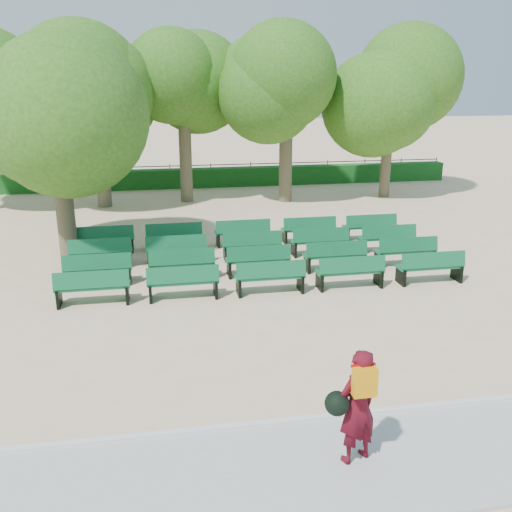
{
  "coord_description": "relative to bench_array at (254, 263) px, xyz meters",
  "views": [
    {
      "loc": [
        -1.8,
        -13.7,
        5.17
      ],
      "look_at": [
        0.49,
        -1.0,
        1.1
      ],
      "focal_mm": 40.0,
      "sensor_mm": 36.0,
      "label": 1
    }
  ],
  "objects": [
    {
      "name": "curb",
      "position": [
        -0.89,
        -7.76,
        -0.04
      ],
      "size": [
        30.0,
        0.12,
        0.1
      ],
      "primitive_type": "cube",
      "color": "silver",
      "rests_on": "ground"
    },
    {
      "name": "hedge",
      "position": [
        -0.89,
        12.49,
        0.36
      ],
      "size": [
        26.0,
        0.7,
        0.9
      ],
      "primitive_type": "cube",
      "color": "#16571C",
      "rests_on": "ground"
    },
    {
      "name": "person",
      "position": [
        -0.16,
        -8.81,
        0.84
      ],
      "size": [
        0.84,
        0.59,
        1.68
      ],
      "rotation": [
        0.0,
        0.0,
        3.5
      ],
      "color": "#4C0A16",
      "rests_on": "ground"
    },
    {
      "name": "fence",
      "position": [
        -0.89,
        12.89,
        -0.09
      ],
      "size": [
        26.0,
        0.1,
        1.02
      ],
      "primitive_type": null,
      "color": "black",
      "rests_on": "ground"
    },
    {
      "name": "bench_array",
      "position": [
        0.0,
        0.0,
        0.0
      ],
      "size": [
        1.76,
        0.66,
        1.09
      ],
      "rotation": [
        0.0,
        0.0,
        -0.07
      ],
      "color": "#105E34",
      "rests_on": "ground"
    },
    {
      "name": "tree_line",
      "position": [
        -0.89,
        8.49,
        -0.09
      ],
      "size": [
        21.8,
        6.8,
        7.04
      ],
      "primitive_type": null,
      "color": "#366A1C",
      "rests_on": "ground"
    },
    {
      "name": "tree_among",
      "position": [
        -5.27,
        1.65,
        4.29
      ],
      "size": [
        4.36,
        4.36,
        6.37
      ],
      "color": "brown",
      "rests_on": "ground"
    },
    {
      "name": "paving",
      "position": [
        -0.89,
        -8.91,
        -0.06
      ],
      "size": [
        30.0,
        2.2,
        0.06
      ],
      "primitive_type": "cube",
      "color": "#B1B0AC",
      "rests_on": "ground"
    },
    {
      "name": "ground",
      "position": [
        -0.89,
        -1.51,
        -0.09
      ],
      "size": [
        120.0,
        120.0,
        0.0
      ],
      "primitive_type": "plane",
      "color": "beige"
    }
  ]
}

